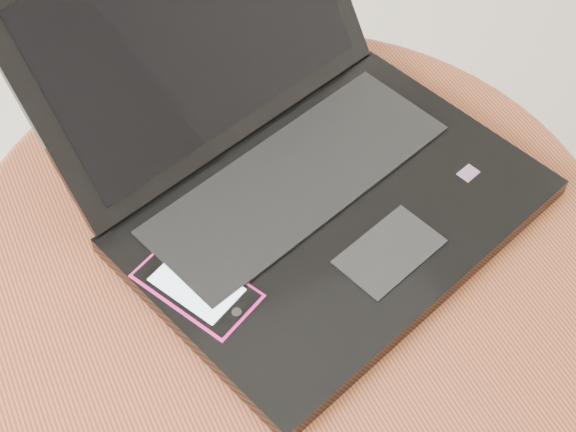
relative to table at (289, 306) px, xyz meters
name	(u,v)px	position (x,y,z in m)	size (l,w,h in m)	color
table	(289,306)	(0.00, 0.00, 0.00)	(0.68, 0.68, 0.54)	brown
laptop	(295,162)	(0.04, 0.06, 0.16)	(0.50, 0.51, 0.23)	black
phone_black	(195,270)	(-0.10, 0.01, 0.12)	(0.09, 0.12, 0.01)	black
phone_pink	(197,289)	(-0.11, -0.02, 0.13)	(0.11, 0.13, 0.01)	#E62088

